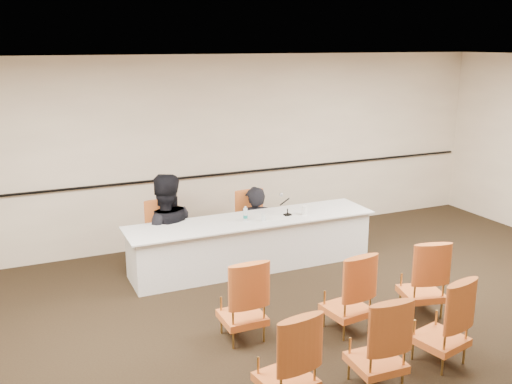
% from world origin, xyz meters
% --- Properties ---
extents(floor, '(10.00, 10.00, 0.00)m').
position_xyz_m(floor, '(0.00, 0.00, 0.00)').
color(floor, black).
rests_on(floor, ground).
extents(ceiling, '(10.00, 10.00, 0.00)m').
position_xyz_m(ceiling, '(0.00, 0.00, 3.00)').
color(ceiling, white).
rests_on(ceiling, ground).
extents(wall_back, '(10.00, 0.04, 3.00)m').
position_xyz_m(wall_back, '(0.00, 4.00, 1.50)').
color(wall_back, beige).
rests_on(wall_back, ground).
extents(wall_rail, '(9.80, 0.04, 0.03)m').
position_xyz_m(wall_rail, '(0.00, 3.96, 1.10)').
color(wall_rail, black).
rests_on(wall_rail, wall_back).
extents(panel_table, '(3.63, 0.86, 0.73)m').
position_xyz_m(panel_table, '(0.05, 2.61, 0.36)').
color(panel_table, white).
rests_on(panel_table, ground).
extents(panelist_main, '(0.66, 0.50, 1.62)m').
position_xyz_m(panelist_main, '(0.32, 3.16, 0.24)').
color(panelist_main, black).
rests_on(panelist_main, ground).
extents(panelist_main_chair, '(0.50, 0.50, 0.95)m').
position_xyz_m(panelist_main_chair, '(0.32, 3.16, 0.47)').
color(panelist_main_chair, orange).
rests_on(panelist_main_chair, ground).
extents(panelist_second, '(1.03, 0.85, 1.96)m').
position_xyz_m(panelist_second, '(-1.09, 3.16, 0.40)').
color(panelist_second, black).
rests_on(panelist_second, ground).
extents(panelist_second_chair, '(0.50, 0.50, 0.95)m').
position_xyz_m(panelist_second_chair, '(-1.09, 3.16, 0.47)').
color(panelist_second_chair, orange).
rests_on(panelist_second_chair, ground).
extents(papers, '(0.34, 0.28, 0.00)m').
position_xyz_m(papers, '(0.37, 2.52, 0.73)').
color(papers, white).
rests_on(papers, panel_table).
extents(microphone, '(0.14, 0.23, 0.31)m').
position_xyz_m(microphone, '(0.59, 2.57, 0.88)').
color(microphone, black).
rests_on(microphone, panel_table).
extents(water_bottle, '(0.07, 0.07, 0.21)m').
position_xyz_m(water_bottle, '(-0.07, 2.58, 0.83)').
color(water_bottle, '#17807C').
rests_on(water_bottle, panel_table).
extents(drinking_glass, '(0.08, 0.08, 0.10)m').
position_xyz_m(drinking_glass, '(0.16, 2.48, 0.78)').
color(drinking_glass, white).
rests_on(drinking_glass, panel_table).
extents(coffee_cup, '(0.09, 0.09, 0.13)m').
position_xyz_m(coffee_cup, '(0.83, 2.49, 0.79)').
color(coffee_cup, white).
rests_on(coffee_cup, panel_table).
extents(aud_chair_front_left, '(0.50, 0.50, 0.95)m').
position_xyz_m(aud_chair_front_left, '(-0.89, 0.76, 0.47)').
color(aud_chair_front_left, orange).
rests_on(aud_chair_front_left, ground).
extents(aud_chair_front_mid, '(0.55, 0.55, 0.95)m').
position_xyz_m(aud_chair_front_mid, '(0.26, 0.45, 0.47)').
color(aud_chair_front_mid, orange).
rests_on(aud_chair_front_mid, ground).
extents(aud_chair_front_right, '(0.60, 0.60, 0.95)m').
position_xyz_m(aud_chair_front_right, '(1.31, 0.44, 0.47)').
color(aud_chair_front_right, orange).
rests_on(aud_chair_front_right, ground).
extents(aud_chair_back_left, '(0.57, 0.57, 0.95)m').
position_xyz_m(aud_chair_back_left, '(-1.00, -0.51, 0.47)').
color(aud_chair_back_left, orange).
rests_on(aud_chair_back_left, ground).
extents(aud_chair_back_mid, '(0.52, 0.52, 0.95)m').
position_xyz_m(aud_chair_back_mid, '(-0.09, -0.60, 0.47)').
color(aud_chair_back_mid, orange).
rests_on(aud_chair_back_mid, ground).
extents(aud_chair_back_right, '(0.60, 0.60, 0.95)m').
position_xyz_m(aud_chair_back_right, '(0.75, -0.51, 0.47)').
color(aud_chair_back_right, orange).
rests_on(aud_chair_back_right, ground).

